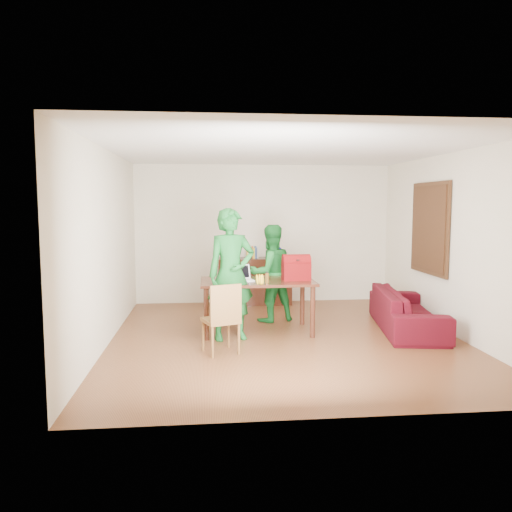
{
  "coord_description": "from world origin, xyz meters",
  "views": [
    {
      "loc": [
        -1.13,
        -7.02,
        1.95
      ],
      "look_at": [
        -0.37,
        0.59,
        1.14
      ],
      "focal_mm": 35.0,
      "sensor_mm": 36.0,
      "label": 1
    }
  ],
  "objects": [
    {
      "name": "table",
      "position": [
        -0.37,
        0.39,
        0.69
      ],
      "size": [
        1.7,
        0.96,
        0.8
      ],
      "rotation": [
        0.0,
        0.0,
        -0.0
      ],
      "color": "black",
      "rests_on": "ground"
    },
    {
      "name": "laptop",
      "position": [
        -0.6,
        0.33,
        0.84
      ],
      "size": [
        0.37,
        0.29,
        0.23
      ],
      "rotation": [
        0.0,
        0.0,
        0.22
      ],
      "color": "white",
      "rests_on": "table"
    },
    {
      "name": "bottle",
      "position": [
        -0.26,
        0.08,
        0.88
      ],
      "size": [
        0.07,
        0.07,
        0.17
      ],
      "primitive_type": "cylinder",
      "rotation": [
        0.0,
        0.0,
        -0.32
      ],
      "color": "#573B14",
      "rests_on": "table"
    },
    {
      "name": "person_near",
      "position": [
        -0.78,
        0.03,
        0.94
      ],
      "size": [
        0.77,
        0.59,
        1.88
      ],
      "primitive_type": "imported",
      "rotation": [
        0.0,
        0.0,
        0.22
      ],
      "color": "#156123",
      "rests_on": "ground"
    },
    {
      "name": "bananas",
      "position": [
        -0.37,
        -0.02,
        0.82
      ],
      "size": [
        0.18,
        0.14,
        0.06
      ],
      "primitive_type": null,
      "rotation": [
        0.0,
        0.0,
        0.36
      ],
      "color": "gold",
      "rests_on": "table"
    },
    {
      "name": "sofa",
      "position": [
        1.95,
        0.28,
        0.31
      ],
      "size": [
        1.16,
        2.21,
        0.61
      ],
      "primitive_type": "imported",
      "rotation": [
        0.0,
        0.0,
        1.4
      ],
      "color": "#380713",
      "rests_on": "ground"
    },
    {
      "name": "room",
      "position": [
        0.01,
        0.13,
        1.31
      ],
      "size": [
        5.2,
        5.7,
        2.9
      ],
      "color": "#4E2613",
      "rests_on": "ground"
    },
    {
      "name": "person_far",
      "position": [
        -0.08,
        1.09,
        0.8
      ],
      "size": [
        0.93,
        0.82,
        1.6
      ],
      "primitive_type": "imported",
      "rotation": [
        0.0,
        0.0,
        3.47
      ],
      "color": "#166624",
      "rests_on": "ground"
    },
    {
      "name": "red_bag",
      "position": [
        0.22,
        0.35,
        0.95
      ],
      "size": [
        0.42,
        0.25,
        0.31
      ],
      "primitive_type": "cube",
      "rotation": [
        0.0,
        0.0,
        0.03
      ],
      "color": "#6B070E",
      "rests_on": "table"
    },
    {
      "name": "chair",
      "position": [
        -0.95,
        -0.65,
        0.27
      ],
      "size": [
        0.53,
        0.52,
        0.93
      ],
      "rotation": [
        0.0,
        0.0,
        0.35
      ],
      "color": "brown",
      "rests_on": "ground"
    }
  ]
}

